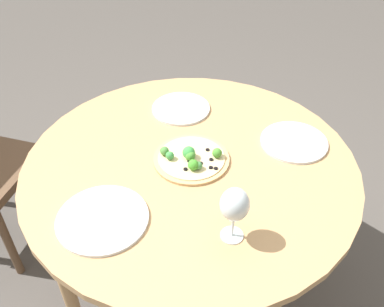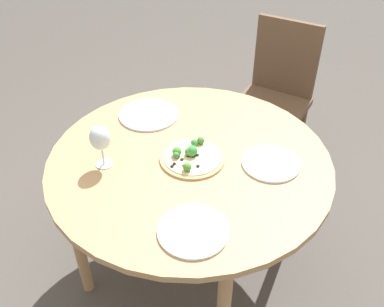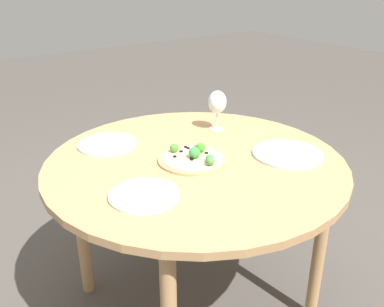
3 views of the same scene
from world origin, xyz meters
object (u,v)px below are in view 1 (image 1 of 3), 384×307
Objects in this scene: pizza at (192,158)px; plate_near at (294,142)px; plate_far at (181,108)px; wine_glass at (235,205)px; plate_side at (103,219)px.

pizza is 0.38m from plate_near.
pizza is at bearing -155.41° from plate_far.
plate_near is at bearing -14.16° from wine_glass.
plate_near is (0.48, -0.12, -0.12)m from wine_glass.
pizza is 1.46× the size of wine_glass.
pizza is 0.36m from wine_glass.
plate_side is at bearing 152.12° from pizza.
wine_glass reaches higher than plate_side.
pizza is 1.14× the size of plate_far.
plate_near is 0.88× the size of plate_side.
wine_glass is 0.78× the size of plate_far.
plate_near is (0.20, -0.33, -0.01)m from pizza.
pizza is 0.37m from plate_side.
pizza is at bearing 36.30° from wine_glass.
pizza is at bearing 121.80° from plate_near.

